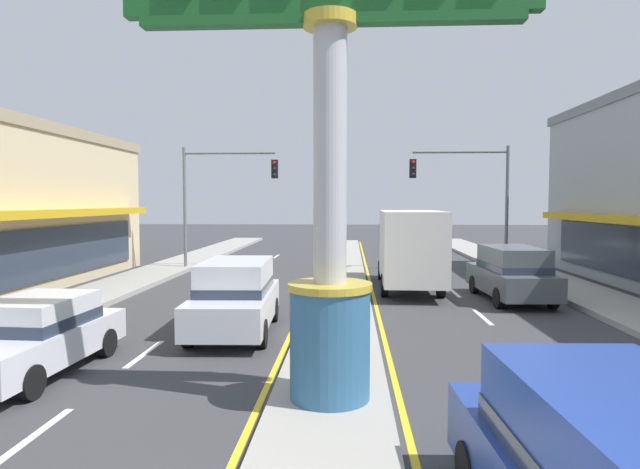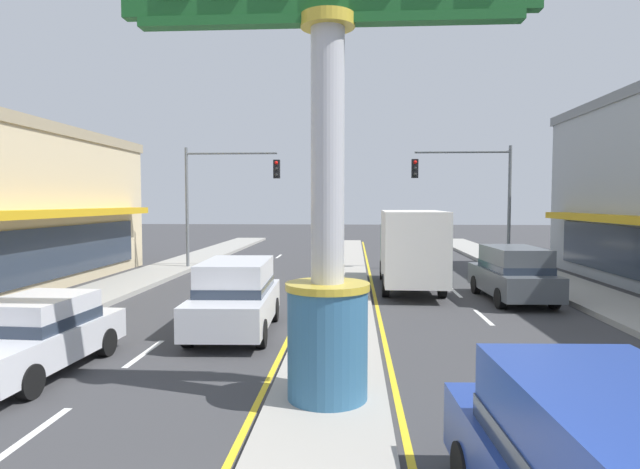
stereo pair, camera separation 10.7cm
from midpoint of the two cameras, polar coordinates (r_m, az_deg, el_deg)
name	(u,v)px [view 2 (the right image)]	position (r m, az deg, el deg)	size (l,w,h in m)	color
median_strip	(342,290)	(20.90, 2.53, -5.86)	(2.06, 52.00, 0.14)	#A39E93
sidewalk_left	(94,296)	(21.09, -22.73, -5.99)	(2.57, 60.00, 0.18)	#9E9B93
sidewalk_right	(604,301)	(20.76, 28.00, -6.27)	(2.57, 60.00, 0.18)	#9E9B93
lane_markings	(342,297)	(19.58, 2.46, -6.69)	(8.80, 52.00, 0.01)	silver
district_sign	(328,176)	(8.94, 1.16, 6.24)	(6.78, 1.42, 7.78)	#33668C
traffic_light_left_side	(221,186)	(27.60, -10.36, 5.05)	(4.86, 0.46, 6.20)	slate
traffic_light_right_side	(473,186)	(27.46, 16.04, 4.98)	(4.86, 0.46, 6.20)	slate
suv_far_right_lane	(236,295)	(14.47, -8.72, -6.41)	(2.12, 4.68, 1.90)	silver
box_truck_near_left_lane	(410,247)	(21.29, 9.71, -1.33)	(2.34, 6.94, 3.12)	#14562D
suv_mid_left_lane	(513,273)	(19.94, 19.94, -3.86)	(2.14, 4.69, 1.90)	#4C5156
sedan_far_left_oncoming	(36,334)	(12.42, -27.69, -9.33)	(1.99, 4.38, 1.53)	silver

